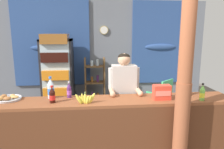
{
  "coord_description": "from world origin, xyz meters",
  "views": [
    {
      "loc": [
        -0.3,
        -2.41,
        1.91
      ],
      "look_at": [
        0.02,
        0.81,
        1.24
      ],
      "focal_mm": 34.29,
      "sensor_mm": 36.0,
      "label": 1
    }
  ],
  "objects_px": {
    "plastic_lawn_chair": "(162,95)",
    "soda_bottle_water": "(51,89)",
    "drink_fridge": "(58,72)",
    "snack_box_crackers": "(162,92)",
    "soda_bottle_orange_soda": "(188,89)",
    "banana_bunch": "(86,99)",
    "shopkeeper": "(124,91)",
    "soda_bottle_lime_soda": "(202,93)",
    "timber_post": "(184,87)",
    "pastry_tray": "(8,98)",
    "soda_bottle_grape_soda": "(69,91)",
    "stall_counter": "(118,129)",
    "bottle_shelf_rack": "(95,84)",
    "soda_bottle_cola": "(52,96)"
  },
  "relations": [
    {
      "from": "plastic_lawn_chair",
      "to": "shopkeeper",
      "type": "xyz_separation_m",
      "value": [
        -1.05,
        -1.26,
        0.49
      ]
    },
    {
      "from": "stall_counter",
      "to": "shopkeeper",
      "type": "relative_size",
      "value": 2.06
    },
    {
      "from": "bottle_shelf_rack",
      "to": "soda_bottle_cola",
      "type": "xyz_separation_m",
      "value": [
        -0.6,
        -2.16,
        0.4
      ]
    },
    {
      "from": "timber_post",
      "to": "soda_bottle_grape_soda",
      "type": "distance_m",
      "value": 1.54
    },
    {
      "from": "shopkeeper",
      "to": "bottle_shelf_rack",
      "type": "bearing_deg",
      "value": 103.56
    },
    {
      "from": "soda_bottle_orange_soda",
      "to": "soda_bottle_lime_soda",
      "type": "bearing_deg",
      "value": -71.51
    },
    {
      "from": "timber_post",
      "to": "soda_bottle_grape_soda",
      "type": "bearing_deg",
      "value": 159.55
    },
    {
      "from": "bottle_shelf_rack",
      "to": "plastic_lawn_chair",
      "type": "height_order",
      "value": "bottle_shelf_rack"
    },
    {
      "from": "bottle_shelf_rack",
      "to": "timber_post",
      "type": "bearing_deg",
      "value": -67.46
    },
    {
      "from": "plastic_lawn_chair",
      "to": "soda_bottle_cola",
      "type": "relative_size",
      "value": 3.73
    },
    {
      "from": "shopkeeper",
      "to": "banana_bunch",
      "type": "relative_size",
      "value": 5.59
    },
    {
      "from": "timber_post",
      "to": "pastry_tray",
      "type": "xyz_separation_m",
      "value": [
        -2.26,
        0.51,
        -0.24
      ]
    },
    {
      "from": "stall_counter",
      "to": "drink_fridge",
      "type": "bearing_deg",
      "value": 118.17
    },
    {
      "from": "plastic_lawn_chair",
      "to": "soda_bottle_orange_soda",
      "type": "bearing_deg",
      "value": -95.37
    },
    {
      "from": "timber_post",
      "to": "shopkeeper",
      "type": "distance_m",
      "value": 1.01
    },
    {
      "from": "snack_box_crackers",
      "to": "pastry_tray",
      "type": "relative_size",
      "value": 0.67
    },
    {
      "from": "shopkeeper",
      "to": "soda_bottle_cola",
      "type": "height_order",
      "value": "shopkeeper"
    },
    {
      "from": "soda_bottle_orange_soda",
      "to": "banana_bunch",
      "type": "height_order",
      "value": "soda_bottle_orange_soda"
    },
    {
      "from": "drink_fridge",
      "to": "plastic_lawn_chair",
      "type": "xyz_separation_m",
      "value": [
        2.29,
        -0.28,
        -0.51
      ]
    },
    {
      "from": "plastic_lawn_chair",
      "to": "soda_bottle_water",
      "type": "xyz_separation_m",
      "value": [
        -2.12,
        -1.48,
        0.62
      ]
    },
    {
      "from": "pastry_tray",
      "to": "plastic_lawn_chair",
      "type": "bearing_deg",
      "value": 29.27
    },
    {
      "from": "bottle_shelf_rack",
      "to": "soda_bottle_water",
      "type": "distance_m",
      "value": 2.11
    },
    {
      "from": "soda_bottle_grape_soda",
      "to": "soda_bottle_orange_soda",
      "type": "xyz_separation_m",
      "value": [
        1.72,
        -0.06,
        -0.0
      ]
    },
    {
      "from": "drink_fridge",
      "to": "pastry_tray",
      "type": "bearing_deg",
      "value": -102.67
    },
    {
      "from": "soda_bottle_orange_soda",
      "to": "banana_bunch",
      "type": "xyz_separation_m",
      "value": [
        -1.48,
        -0.23,
        -0.03
      ]
    },
    {
      "from": "soda_bottle_water",
      "to": "banana_bunch",
      "type": "distance_m",
      "value": 0.57
    },
    {
      "from": "timber_post",
      "to": "soda_bottle_lime_soda",
      "type": "distance_m",
      "value": 0.46
    },
    {
      "from": "shopkeeper",
      "to": "soda_bottle_lime_soda",
      "type": "xyz_separation_m",
      "value": [
        0.99,
        -0.53,
        0.1
      ]
    },
    {
      "from": "soda_bottle_water",
      "to": "drink_fridge",
      "type": "bearing_deg",
      "value": 95.53
    },
    {
      "from": "timber_post",
      "to": "soda_bottle_orange_soda",
      "type": "distance_m",
      "value": 0.58
    },
    {
      "from": "soda_bottle_lime_soda",
      "to": "soda_bottle_orange_soda",
      "type": "distance_m",
      "value": 0.26
    },
    {
      "from": "stall_counter",
      "to": "plastic_lawn_chair",
      "type": "relative_size",
      "value": 3.77
    },
    {
      "from": "shopkeeper",
      "to": "snack_box_crackers",
      "type": "xyz_separation_m",
      "value": [
        0.46,
        -0.43,
        0.1
      ]
    },
    {
      "from": "plastic_lawn_chair",
      "to": "shopkeeper",
      "type": "height_order",
      "value": "shopkeeper"
    },
    {
      "from": "bottle_shelf_rack",
      "to": "snack_box_crackers",
      "type": "relative_size",
      "value": 5.5
    },
    {
      "from": "soda_bottle_water",
      "to": "soda_bottle_orange_soda",
      "type": "bearing_deg",
      "value": -1.74
    },
    {
      "from": "soda_bottle_water",
      "to": "soda_bottle_cola",
      "type": "height_order",
      "value": "soda_bottle_water"
    },
    {
      "from": "stall_counter",
      "to": "soda_bottle_grape_soda",
      "type": "xyz_separation_m",
      "value": [
        -0.66,
        0.26,
        0.49
      ]
    },
    {
      "from": "stall_counter",
      "to": "bottle_shelf_rack",
      "type": "relative_size",
      "value": 2.52
    },
    {
      "from": "shopkeeper",
      "to": "soda_bottle_water",
      "type": "bearing_deg",
      "value": -168.26
    },
    {
      "from": "plastic_lawn_chair",
      "to": "drink_fridge",
      "type": "bearing_deg",
      "value": 172.95
    },
    {
      "from": "soda_bottle_grape_soda",
      "to": "soda_bottle_cola",
      "type": "bearing_deg",
      "value": -134.35
    },
    {
      "from": "drink_fridge",
      "to": "snack_box_crackers",
      "type": "relative_size",
      "value": 7.85
    },
    {
      "from": "soda_bottle_cola",
      "to": "shopkeeper",
      "type": "bearing_deg",
      "value": 22.99
    },
    {
      "from": "bottle_shelf_rack",
      "to": "pastry_tray",
      "type": "xyz_separation_m",
      "value": [
        -1.22,
        -1.98,
        0.33
      ]
    },
    {
      "from": "drink_fridge",
      "to": "bottle_shelf_rack",
      "type": "distance_m",
      "value": 0.91
    },
    {
      "from": "plastic_lawn_chair",
      "to": "soda_bottle_orange_soda",
      "type": "distance_m",
      "value": 1.65
    },
    {
      "from": "snack_box_crackers",
      "to": "pastry_tray",
      "type": "bearing_deg",
      "value": 175.08
    },
    {
      "from": "timber_post",
      "to": "soda_bottle_water",
      "type": "height_order",
      "value": "timber_post"
    },
    {
      "from": "banana_bunch",
      "to": "timber_post",
      "type": "bearing_deg",
      "value": -11.96
    }
  ]
}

